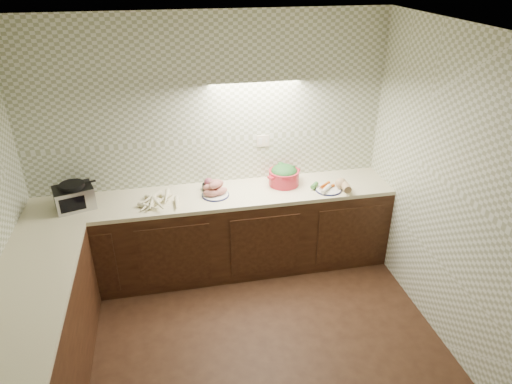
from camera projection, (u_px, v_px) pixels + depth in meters
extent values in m
plane|color=black|center=(243.00, 379.00, 3.66)|extent=(3.60, 3.60, 0.00)
cube|color=white|center=(236.00, 49.00, 2.46)|extent=(3.60, 3.60, 0.05)
cube|color=gray|center=(210.00, 147.00, 4.60)|extent=(3.60, 0.05, 2.60)
cube|color=gray|center=(476.00, 218.00, 3.37)|extent=(0.05, 3.60, 2.60)
cube|color=beige|center=(263.00, 141.00, 4.70)|extent=(0.13, 0.01, 0.12)
cube|color=black|center=(217.00, 234.00, 4.76)|extent=(3.60, 0.60, 0.86)
cube|color=#EFE7BA|center=(215.00, 196.00, 4.55)|extent=(3.60, 0.60, 0.04)
cube|color=#EFE7BA|center=(3.00, 360.00, 2.72)|extent=(0.60, 3.00, 0.04)
cube|color=black|center=(74.00, 197.00, 4.28)|extent=(0.41, 0.35, 0.21)
cube|color=#AEAEB4|center=(77.00, 203.00, 4.17)|extent=(0.33, 0.11, 0.21)
cube|color=black|center=(77.00, 203.00, 4.17)|extent=(0.22, 0.07, 0.14)
cylinder|color=black|center=(72.00, 186.00, 4.22)|extent=(0.28, 0.28, 0.04)
cone|color=beige|center=(176.00, 200.00, 4.39)|extent=(0.20, 0.24, 0.05)
cone|color=beige|center=(156.00, 197.00, 4.45)|extent=(0.14, 0.24, 0.05)
cone|color=beige|center=(161.00, 201.00, 4.38)|extent=(0.17, 0.23, 0.05)
cone|color=beige|center=(146.00, 205.00, 4.31)|extent=(0.20, 0.16, 0.05)
cone|color=beige|center=(154.00, 200.00, 4.40)|extent=(0.19, 0.16, 0.05)
cone|color=beige|center=(162.00, 196.00, 4.45)|extent=(0.10, 0.23, 0.06)
cone|color=beige|center=(170.00, 205.00, 4.31)|extent=(0.20, 0.20, 0.05)
cone|color=beige|center=(146.00, 201.00, 4.38)|extent=(0.13, 0.23, 0.06)
cone|color=beige|center=(173.00, 196.00, 4.41)|extent=(0.13, 0.21, 0.05)
cone|color=beige|center=(152.00, 204.00, 4.28)|extent=(0.16, 0.21, 0.05)
cone|color=beige|center=(161.00, 193.00, 4.45)|extent=(0.18, 0.19, 0.06)
cone|color=beige|center=(163.00, 202.00, 4.29)|extent=(0.21, 0.20, 0.05)
cylinder|color=#111441|center=(215.00, 195.00, 4.52)|extent=(0.27, 0.27, 0.01)
cylinder|color=white|center=(215.00, 195.00, 4.52)|extent=(0.26, 0.26, 0.02)
ellipsoid|color=#A96259|center=(211.00, 193.00, 4.46)|extent=(0.16, 0.12, 0.07)
ellipsoid|color=#A96259|center=(221.00, 191.00, 4.50)|extent=(0.16, 0.12, 0.07)
ellipsoid|color=#A96259|center=(213.00, 189.00, 4.54)|extent=(0.16, 0.12, 0.07)
ellipsoid|color=#A96259|center=(210.00, 187.00, 4.49)|extent=(0.16, 0.12, 0.07)
ellipsoid|color=#A96259|center=(217.00, 185.00, 4.53)|extent=(0.16, 0.12, 0.07)
ellipsoid|color=#A96259|center=(215.00, 185.00, 4.46)|extent=(0.16, 0.12, 0.07)
ellipsoid|color=#A96259|center=(216.00, 183.00, 4.49)|extent=(0.16, 0.12, 0.07)
cylinder|color=black|center=(210.00, 187.00, 4.63)|extent=(0.17, 0.17, 0.06)
sphere|color=maroon|center=(209.00, 182.00, 4.60)|extent=(0.09, 0.09, 0.09)
sphere|color=white|center=(213.00, 182.00, 4.62)|extent=(0.05, 0.05, 0.05)
cylinder|color=#B11C2D|center=(284.00, 178.00, 4.71)|extent=(0.41, 0.41, 0.16)
cube|color=#B11C2D|center=(271.00, 178.00, 4.60)|extent=(0.06, 0.08, 0.02)
cube|color=#B11C2D|center=(297.00, 170.00, 4.78)|extent=(0.06, 0.08, 0.02)
ellipsoid|color=#2C6A2A|center=(284.00, 172.00, 4.68)|extent=(0.28, 0.28, 0.15)
cylinder|color=#111441|center=(328.00, 190.00, 4.63)|extent=(0.27, 0.27, 0.01)
cylinder|color=white|center=(328.00, 189.00, 4.63)|extent=(0.25, 0.25, 0.02)
cone|color=#C17416|center=(326.00, 187.00, 4.62)|extent=(0.15, 0.11, 0.03)
cone|color=#C17416|center=(327.00, 186.00, 4.65)|extent=(0.15, 0.09, 0.03)
cone|color=#C17416|center=(328.00, 187.00, 4.62)|extent=(0.13, 0.13, 0.03)
cone|color=#C17416|center=(324.00, 184.00, 4.64)|extent=(0.14, 0.12, 0.03)
cylinder|color=silver|center=(326.00, 189.00, 4.57)|extent=(0.15, 0.16, 0.04)
cylinder|color=#36712F|center=(314.00, 185.00, 4.64)|extent=(0.10, 0.11, 0.05)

